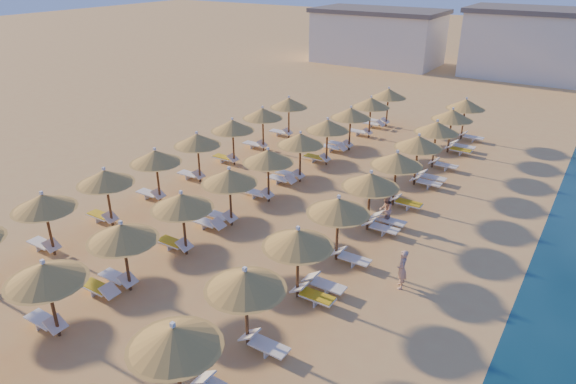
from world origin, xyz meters
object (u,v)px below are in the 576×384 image
Objects in this scene: parasol_row_east at (355,193)px; beachgoer_a at (402,269)px; beachgoer_b at (385,210)px; parasol_row_west at (250,167)px.

beachgoer_a is (3.19, -2.09, -1.75)m from parasol_row_east.
parasol_row_east is 4.19m from beachgoer_a.
beachgoer_b is at bearing -172.55° from beachgoer_a.
parasol_row_west is 22.75× the size of beachgoer_a.
beachgoer_b is (0.50, 2.60, -1.79)m from parasol_row_east.
beachgoer_a is at bearing -12.97° from parasol_row_west.
parasol_row_west is 9.48m from beachgoer_a.
beachgoer_b is 5.41m from beachgoer_a.
beachgoer_b is at bearing 22.14° from parasol_row_west.
parasol_row_west is at bearing -83.46° from beachgoer_b.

